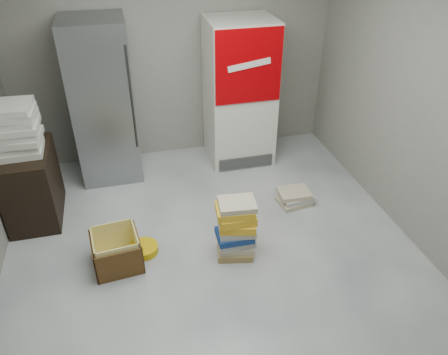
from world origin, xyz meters
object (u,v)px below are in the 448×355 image
coke_cooler (240,93)px  cardboard_box (117,252)px  phonebook_stack_main (236,229)px  steel_fridge (103,102)px  wood_shelf (32,185)px

coke_cooler → cardboard_box: coke_cooler is taller
phonebook_stack_main → cardboard_box: phonebook_stack_main is taller
coke_cooler → cardboard_box: size_ratio=3.76×
phonebook_stack_main → steel_fridge: bearing=128.9°
steel_fridge → coke_cooler: steel_fridge is taller
steel_fridge → coke_cooler: (1.65, -0.01, -0.05)m
coke_cooler → wood_shelf: 2.63m
steel_fridge → coke_cooler: size_ratio=1.06×
steel_fridge → phonebook_stack_main: (1.10, -1.85, -0.64)m
steel_fridge → wood_shelf: 1.23m
wood_shelf → cardboard_box: size_ratio=1.67×
wood_shelf → phonebook_stack_main: bearing=-30.1°
wood_shelf → phonebook_stack_main: wood_shelf is taller
coke_cooler → phonebook_stack_main: bearing=-106.5°
coke_cooler → steel_fridge: bearing=179.8°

